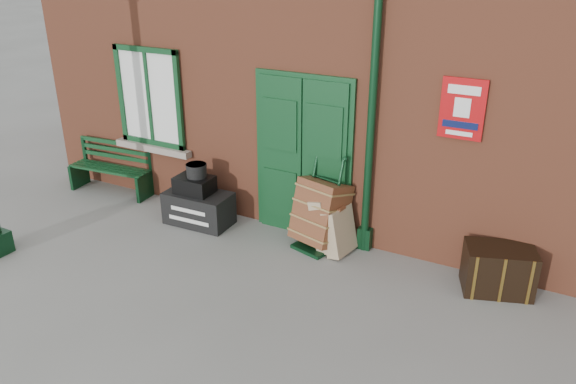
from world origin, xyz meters
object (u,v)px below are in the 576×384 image
Objects in this scene: porter_trolley at (321,213)px; houdini_trunk at (199,208)px; dark_trunk at (498,269)px; bench at (112,166)px.

houdini_trunk is at bearing -158.26° from porter_trolley.
dark_trunk is (2.29, 0.00, -0.21)m from porter_trolley.
bench reaches higher than houdini_trunk.
porter_trolley is (3.81, -0.09, 0.05)m from bench.
dark_trunk is at bearing 0.66° from houdini_trunk.
bench reaches higher than dark_trunk.
bench is 2.00m from houdini_trunk.
bench is 1.14× the size of porter_trolley.
bench is 6.11m from dark_trunk.
dark_trunk is at bearing 15.12° from porter_trolley.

